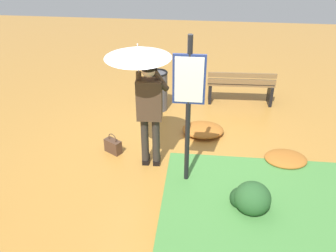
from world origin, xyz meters
TOP-DOWN VIEW (x-y plane):
  - ground_plane at (0.00, 0.00)m, footprint 18.00×18.00m
  - person_with_umbrella at (0.33, 0.26)m, footprint 0.96×0.96m
  - info_sign_post at (-0.35, 0.65)m, footprint 0.44×0.07m
  - handbag at (0.95, -0.01)m, footprint 0.33×0.28m
  - park_bench at (-1.32, -2.15)m, footprint 1.40×0.41m
  - trash_bin at (0.39, -1.70)m, footprint 0.42×0.42m
  - shrub_cluster at (-1.26, 1.19)m, footprint 0.55×0.50m
  - leaf_pile_near_person at (-0.57, -0.79)m, footprint 0.77×0.61m
  - leaf_pile_by_bench at (-1.96, -0.01)m, footprint 0.69×0.55m

SIDE VIEW (x-z plane):
  - ground_plane at x=0.00m, z-range 0.00..0.00m
  - leaf_pile_by_bench at x=-1.96m, z-range 0.00..0.15m
  - leaf_pile_near_person at x=-0.57m, z-range 0.00..0.17m
  - handbag at x=0.95m, z-range -0.06..0.31m
  - shrub_cluster at x=-1.26m, z-range -0.01..0.44m
  - park_bench at x=-1.32m, z-range 0.03..0.78m
  - trash_bin at x=0.39m, z-range 0.00..0.84m
  - info_sign_post at x=-0.35m, z-range 0.29..2.59m
  - person_with_umbrella at x=0.33m, z-range 0.53..2.57m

